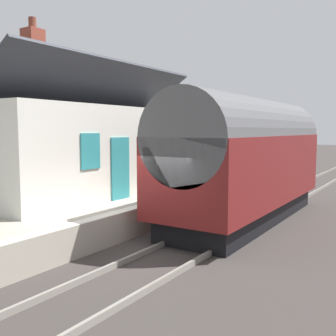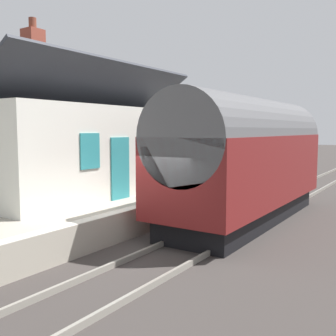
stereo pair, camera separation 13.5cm
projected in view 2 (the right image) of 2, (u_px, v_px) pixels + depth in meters
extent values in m
plane|color=#383330|center=(153.00, 247.00, 10.63)|extent=(160.00, 160.00, 0.00)
cube|color=#A39B8C|center=(58.00, 215.00, 12.69)|extent=(32.00, 5.62, 0.85)
cube|color=beige|center=(119.00, 211.00, 11.20)|extent=(32.00, 0.36, 0.02)
cube|color=gray|center=(205.00, 255.00, 9.73)|extent=(52.00, 0.08, 0.14)
cube|color=gray|center=(158.00, 246.00, 10.52)|extent=(52.00, 0.08, 0.14)
cube|color=black|center=(246.00, 211.00, 13.73)|extent=(8.34, 2.29, 0.70)
cube|color=maroon|center=(247.00, 168.00, 13.59)|extent=(9.07, 2.70, 2.30)
cylinder|color=#515154|center=(247.00, 135.00, 13.47)|extent=(9.07, 2.65, 2.65)
cube|color=black|center=(212.00, 159.00, 14.31)|extent=(7.71, 0.03, 0.80)
cylinder|color=black|center=(271.00, 199.00, 15.99)|extent=(0.70, 2.16, 0.70)
cylinder|color=black|center=(210.00, 226.00, 11.48)|extent=(0.70, 2.16, 0.70)
cube|color=black|center=(286.00, 151.00, 17.32)|extent=(0.04, 2.16, 0.90)
cylinder|color=#F2EDCC|center=(286.00, 173.00, 17.43)|extent=(0.06, 0.24, 0.24)
cube|color=red|center=(286.00, 183.00, 17.51)|extent=(0.16, 2.56, 0.24)
cube|color=silver|center=(77.00, 151.00, 14.31)|extent=(7.93, 4.21, 3.15)
cube|color=#2D3038|center=(97.00, 87.00, 13.51)|extent=(8.43, 2.37, 1.60)
cube|color=#2D3038|center=(56.00, 90.00, 14.67)|extent=(8.43, 2.37, 1.60)
cylinder|color=#2D3038|center=(75.00, 69.00, 14.02)|extent=(8.43, 0.16, 0.16)
cube|color=brown|center=(34.00, 68.00, 12.57)|extent=(0.56, 0.56, 2.40)
cylinder|color=brown|center=(33.00, 24.00, 12.44)|extent=(0.24, 0.24, 0.36)
cube|color=teal|center=(120.00, 168.00, 13.15)|extent=(0.90, 0.06, 2.10)
cube|color=teal|center=(90.00, 151.00, 11.92)|extent=(0.80, 0.05, 1.10)
cube|color=teal|center=(145.00, 148.00, 14.24)|extent=(0.80, 0.05, 1.10)
cube|color=teal|center=(219.00, 166.00, 20.64)|extent=(1.42, 0.47, 0.06)
cube|color=teal|center=(222.00, 162.00, 20.52)|extent=(1.40, 0.17, 0.40)
cube|color=black|center=(214.00, 171.00, 20.22)|extent=(0.08, 0.36, 0.44)
cube|color=black|center=(224.00, 169.00, 21.11)|extent=(0.08, 0.36, 0.44)
cube|color=teal|center=(208.00, 169.00, 18.88)|extent=(1.40, 0.40, 0.06)
cube|color=teal|center=(211.00, 165.00, 18.75)|extent=(1.40, 0.11, 0.40)
cube|color=black|center=(202.00, 175.00, 18.44)|extent=(0.06, 0.36, 0.44)
cube|color=black|center=(213.00, 173.00, 19.36)|extent=(0.06, 0.36, 0.44)
cylinder|color=#4C3828|center=(118.00, 145.00, 29.42)|extent=(0.26, 0.26, 4.18)
ellipsoid|color=#4C8C2D|center=(117.00, 98.00, 29.08)|extent=(4.11, 3.56, 3.90)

